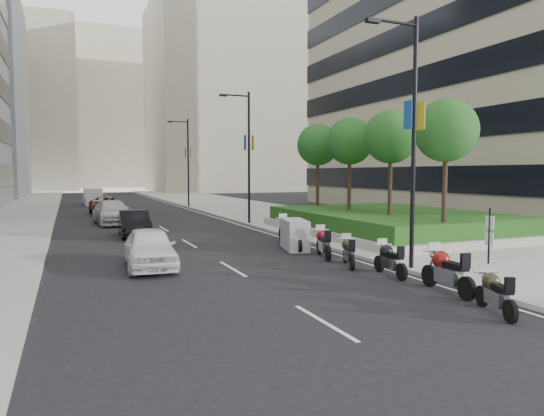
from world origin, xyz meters
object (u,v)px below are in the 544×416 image
lamp_post_2 (187,158)px  delivery_van (93,197)px  motorcycle_0 (495,293)px  motorcycle_2 (389,260)px  lamp_post_0 (410,130)px  car_b (134,224)px  motorcycle_1 (446,271)px  car_d (107,206)px  car_c (112,212)px  parking_sign (489,242)px  lamp_post_1 (247,151)px  motorcycle_6 (286,230)px  motorcycle_3 (348,252)px  motorcycle_4 (323,243)px  motorcycle_5 (295,235)px  car_a (150,248)px

lamp_post_2 → delivery_van: 12.57m
motorcycle_0 → motorcycle_2: size_ratio=0.91×
lamp_post_0 → delivery_van: (-8.72, 43.03, -4.19)m
motorcycle_2 → car_b: size_ratio=0.48×
motorcycle_1 → motorcycle_2: motorcycle_1 is taller
lamp_post_0 → car_d: bearing=105.4°
motorcycle_2 → car_d: car_d is taller
car_d → car_c: bearing=-95.5°
parking_sign → car_d: 33.77m
lamp_post_1 → motorcycle_6: bearing=-96.2°
lamp_post_0 → motorcycle_6: bearing=96.2°
motorcycle_3 → motorcycle_4: motorcycle_4 is taller
motorcycle_5 → car_d: (-6.55, 23.50, 0.06)m
lamp_post_0 → motorcycle_1: (-0.90, -2.90, -4.41)m
motorcycle_1 → motorcycle_4: (-0.42, 6.77, -0.05)m
motorcycle_1 → motorcycle_3: (-0.49, 4.66, -0.10)m
lamp_post_1 → motorcycle_5: bearing=-98.4°
motorcycle_1 → motorcycle_4: bearing=10.1°
motorcycle_6 → motorcycle_3: bearing=-177.5°
parking_sign → motorcycle_3: parking_sign is taller
parking_sign → motorcycle_2: bearing=121.5°
lamp_post_0 → motorcycle_2: lamp_post_0 is taller
motorcycle_6 → car_c: car_c is taller
motorcycle_4 → delivery_van: bearing=26.4°
lamp_post_1 → delivery_van: size_ratio=2.00×
lamp_post_2 → parking_sign: size_ratio=3.60×
motorcycle_3 → car_c: bearing=41.8°
motorcycle_6 → car_b: car_b is taller
lamp_post_0 → car_a: 10.46m
car_c → motorcycle_6: bearing=-64.5°
lamp_post_1 → motorcycle_1: 20.40m
motorcycle_1 → motorcycle_6: 11.39m
motorcycle_1 → lamp_post_2: bearing=5.2°
car_d → lamp_post_1: bearing=-60.8°
lamp_post_2 → car_b: 22.95m
car_c → car_d: bearing=83.5°
motorcycle_3 → motorcycle_6: size_ratio=0.80×
motorcycle_0 → motorcycle_5: motorcycle_5 is taller
motorcycle_0 → car_c: (-7.08, 26.39, 0.27)m
lamp_post_2 → motorcycle_0: bearing=-91.9°
car_d → motorcycle_4: bearing=-78.9°
lamp_post_0 → motorcycle_2: bearing=-164.3°
motorcycle_4 → car_a: car_a is taller
motorcycle_2 → motorcycle_3: motorcycle_2 is taller
motorcycle_4 → lamp_post_0: bearing=-145.4°
motorcycle_0 → delivery_van: delivery_van is taller
motorcycle_3 → car_b: car_b is taller
motorcycle_4 → car_b: size_ratio=0.50×
motorcycle_4 → car_d: 26.62m
lamp_post_2 → motorcycle_1: bearing=-91.4°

